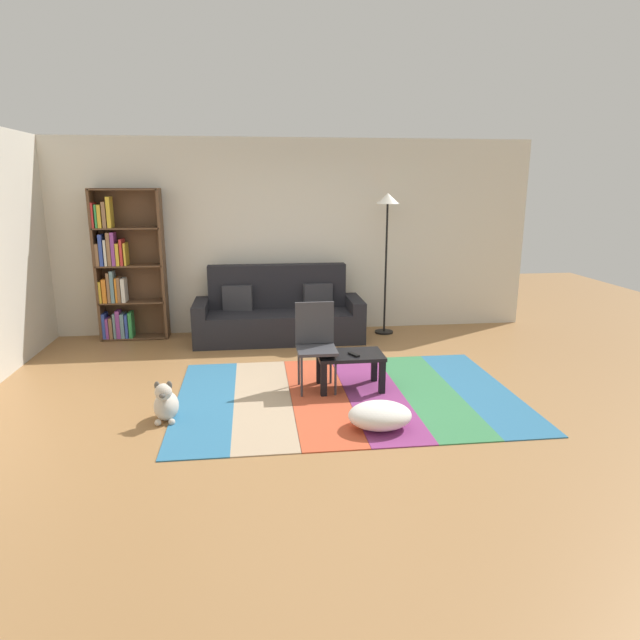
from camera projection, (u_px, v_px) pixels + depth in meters
The scene contains 11 objects.
ground_plane at pixel (317, 390), 5.69m from camera, with size 14.00×14.00×0.00m, color #9E7042.
back_wall at pixel (296, 237), 7.82m from camera, with size 6.80×0.10×2.70m, color silver.
rug at pixel (347, 396), 5.54m from camera, with size 3.38×2.33×0.01m.
couch at pixel (279, 315), 7.52m from camera, with size 2.26×0.80×1.00m.
bookshelf at pixel (122, 271), 7.40m from camera, with size 0.90×0.28×2.03m.
coffee_table at pixel (350, 361), 5.67m from camera, with size 0.68×0.45×0.37m.
pouf at pixel (380, 415), 4.77m from camera, with size 0.56×0.44×0.23m, color white.
dog at pixel (166, 404), 4.94m from camera, with size 0.22×0.35×0.40m.
standing_lamp at pixel (387, 217), 7.51m from camera, with size 0.32×0.32×1.96m.
tv_remote at pixel (354, 355), 5.59m from camera, with size 0.04×0.15×0.02m, color black.
folding_chair at pixel (316, 339), 5.65m from camera, with size 0.40×0.40×0.90m.
Camera 1 is at (-0.62, -5.31, 2.08)m, focal length 30.85 mm.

